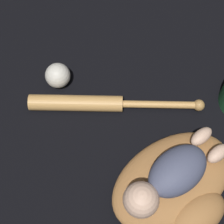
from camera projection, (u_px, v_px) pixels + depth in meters
ground_plane at (180, 176)px, 1.07m from camera, size 6.00×6.00×0.00m
baseball_glove at (176, 185)px, 1.02m from camera, size 0.38×0.30×0.08m
baby_figure at (169, 176)px, 0.94m from camera, size 0.33×0.12×0.09m
baseball_bat at (94, 103)px, 1.14m from camera, size 0.44×0.36×0.05m
baseball at (58, 76)px, 1.17m from camera, size 0.08×0.08×0.08m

